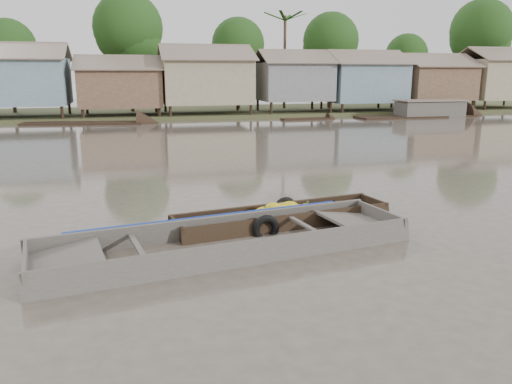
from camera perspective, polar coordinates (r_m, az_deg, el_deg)
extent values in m
plane|color=#50483D|center=(10.20, 5.60, -5.69)|extent=(120.00, 120.00, 0.00)
cube|color=#384723|center=(42.31, -9.77, 8.82)|extent=(120.00, 12.00, 0.50)
cube|color=slate|center=(39.22, -25.28, 11.35)|extent=(6.20, 5.20, 3.20)
cube|color=brown|center=(37.86, -25.99, 14.36)|extent=(6.60, 3.02, 1.28)
cube|color=brown|center=(40.62, -25.20, 14.29)|extent=(6.60, 3.02, 1.28)
cube|color=brown|center=(38.57, -15.21, 11.39)|extent=(5.80, 4.60, 2.70)
cube|color=brown|center=(37.32, -15.41, 14.09)|extent=(6.20, 2.67, 1.14)
cube|color=brown|center=(39.80, -15.36, 14.03)|extent=(6.20, 2.67, 1.14)
cube|color=gray|center=(38.99, -5.75, 12.46)|extent=(6.50, 5.30, 3.30)
cube|color=brown|center=(37.60, -5.49, 15.63)|extent=(6.90, 3.08, 1.31)
cube|color=brown|center=(40.43, -6.14, 15.47)|extent=(6.90, 3.08, 1.31)
cube|color=slate|center=(40.63, 4.29, 12.46)|extent=(5.40, 4.70, 2.90)
cube|color=brown|center=(39.44, 4.95, 15.18)|extent=(5.80, 2.73, 1.17)
cube|color=brown|center=(41.85, 3.78, 15.11)|extent=(5.80, 2.73, 1.17)
cube|color=slate|center=(42.90, 12.09, 12.13)|extent=(6.00, 5.00, 3.10)
cube|color=brown|center=(41.70, 13.07, 14.80)|extent=(6.40, 2.90, 1.24)
cube|color=brown|center=(44.13, 11.43, 14.79)|extent=(6.40, 2.90, 1.24)
cube|color=brown|center=(46.13, 19.52, 11.68)|extent=(5.70, 4.90, 2.80)
cube|color=brown|center=(45.03, 20.65, 13.93)|extent=(6.10, 2.85, 1.21)
cube|color=brown|center=(47.24, 18.79, 14.02)|extent=(6.10, 2.85, 1.21)
cube|color=gray|center=(49.99, 25.89, 11.49)|extent=(6.30, 5.10, 3.40)
cube|color=brown|center=(48.95, 27.21, 13.87)|extent=(6.70, 2.96, 1.26)
cube|color=brown|center=(51.07, 25.14, 14.01)|extent=(6.70, 2.96, 1.26)
cylinder|color=#473323|center=(43.93, -26.11, 11.04)|extent=(0.28, 0.28, 4.90)
sphere|color=#1A3D13|center=(43.96, -26.50, 14.67)|extent=(4.20, 4.20, 4.20)
cylinder|color=#473323|center=(42.05, -14.13, 12.89)|extent=(0.28, 0.28, 6.30)
sphere|color=#1A3D13|center=(42.19, -14.42, 17.78)|extent=(5.40, 5.40, 5.40)
cylinder|color=#473323|center=(44.05, -2.03, 12.61)|extent=(0.28, 0.28, 5.25)
sphere|color=#1A3D13|center=(44.11, -2.07, 16.51)|extent=(4.50, 4.50, 4.50)
cylinder|color=#473323|center=(45.48, 8.39, 12.73)|extent=(0.28, 0.28, 5.60)
sphere|color=#1A3D13|center=(45.55, 8.54, 16.75)|extent=(4.80, 4.80, 4.80)
cylinder|color=#473323|center=(49.95, 16.62, 11.78)|extent=(0.28, 0.28, 4.55)
sphere|color=#1A3D13|center=(49.96, 16.83, 14.75)|extent=(3.90, 3.90, 3.90)
cylinder|color=#473323|center=(53.03, 23.94, 12.40)|extent=(0.28, 0.28, 6.65)
sphere|color=#1A3D13|center=(53.16, 24.35, 16.48)|extent=(5.70, 5.70, 5.70)
cylinder|color=#473323|center=(44.59, 3.29, 14.37)|extent=(0.24, 0.24, 8.00)
cube|color=black|center=(11.43, 3.11, -3.94)|extent=(5.04, 1.74, 0.08)
cube|color=black|center=(11.84, 1.96, -2.33)|extent=(5.01, 0.96, 0.47)
cube|color=black|center=(10.92, 4.39, -3.75)|extent=(5.01, 0.96, 0.47)
cube|color=black|center=(12.64, 13.20, -1.66)|extent=(0.24, 1.09, 0.44)
cube|color=black|center=(12.38, 11.62, -1.63)|extent=(1.00, 1.07, 0.18)
cube|color=black|center=(10.54, -9.02, -4.51)|extent=(0.24, 1.09, 0.44)
cube|color=black|center=(10.64, -6.79, -3.96)|extent=(1.00, 1.07, 0.18)
cube|color=black|center=(10.89, -2.45, -3.25)|extent=(0.27, 1.06, 0.05)
cube|color=black|center=(11.91, 8.23, -1.91)|extent=(0.27, 1.06, 0.05)
ellipsoid|color=yellow|center=(11.14, 0.37, -2.49)|extent=(0.38, 0.29, 0.21)
ellipsoid|color=yellow|center=(11.14, 4.21, -3.09)|extent=(0.36, 0.28, 0.20)
ellipsoid|color=yellow|center=(11.76, 3.55, -2.07)|extent=(0.37, 0.28, 0.21)
ellipsoid|color=yellow|center=(11.16, 3.07, -2.08)|extent=(0.42, 0.33, 0.24)
ellipsoid|color=yellow|center=(11.82, 5.07, -2.08)|extent=(0.39, 0.30, 0.22)
ellipsoid|color=yellow|center=(11.34, 1.95, -2.17)|extent=(0.39, 0.30, 0.22)
ellipsoid|color=yellow|center=(10.87, 0.73, -3.52)|extent=(0.44, 0.34, 0.24)
ellipsoid|color=yellow|center=(11.42, 2.08, -2.12)|extent=(0.40, 0.30, 0.22)
ellipsoid|color=yellow|center=(11.39, 3.08, -1.70)|extent=(0.34, 0.26, 0.19)
ellipsoid|color=yellow|center=(10.95, 0.84, -3.17)|extent=(0.40, 0.30, 0.22)
ellipsoid|color=yellow|center=(11.34, 3.86, -1.68)|extent=(0.45, 0.35, 0.25)
ellipsoid|color=yellow|center=(11.54, 6.40, -2.21)|extent=(0.41, 0.31, 0.23)
ellipsoid|color=yellow|center=(10.80, 0.09, -3.94)|extent=(0.35, 0.27, 0.20)
ellipsoid|color=yellow|center=(11.83, 5.82, -1.88)|extent=(0.44, 0.33, 0.24)
ellipsoid|color=yellow|center=(11.51, 7.62, -2.75)|extent=(0.37, 0.28, 0.21)
ellipsoid|color=yellow|center=(11.01, -0.29, -3.06)|extent=(0.45, 0.34, 0.25)
ellipsoid|color=yellow|center=(11.27, 4.23, -2.41)|extent=(0.39, 0.30, 0.22)
ellipsoid|color=yellow|center=(11.18, 2.41, -2.29)|extent=(0.41, 0.32, 0.23)
ellipsoid|color=yellow|center=(11.45, 1.41, -2.05)|extent=(0.35, 0.27, 0.20)
ellipsoid|color=yellow|center=(11.71, 3.46, -2.08)|extent=(0.38, 0.30, 0.21)
ellipsoid|color=yellow|center=(11.27, 3.64, -2.18)|extent=(0.40, 0.31, 0.22)
ellipsoid|color=yellow|center=(11.18, 0.91, -2.32)|extent=(0.45, 0.34, 0.25)
ellipsoid|color=yellow|center=(11.00, 2.22, -2.81)|extent=(0.34, 0.26, 0.19)
ellipsoid|color=yellow|center=(10.93, 0.41, -3.23)|extent=(0.44, 0.34, 0.25)
ellipsoid|color=yellow|center=(11.40, 2.67, -2.02)|extent=(0.42, 0.33, 0.24)
ellipsoid|color=yellow|center=(11.24, 1.97, -1.80)|extent=(0.42, 0.32, 0.24)
ellipsoid|color=yellow|center=(10.89, 0.94, -3.57)|extent=(0.43, 0.33, 0.24)
ellipsoid|color=yellow|center=(11.38, 5.32, -1.95)|extent=(0.35, 0.27, 0.19)
ellipsoid|color=yellow|center=(11.12, -0.95, -3.00)|extent=(0.41, 0.31, 0.23)
ellipsoid|color=yellow|center=(11.00, -0.64, -3.51)|extent=(0.34, 0.27, 0.19)
ellipsoid|color=yellow|center=(11.48, 2.03, -2.21)|extent=(0.36, 0.28, 0.20)
ellipsoid|color=yellow|center=(11.42, 4.70, -1.96)|extent=(0.41, 0.31, 0.23)
cylinder|color=#3F6626|center=(11.12, 1.07, -2.00)|extent=(0.04, 0.04, 0.16)
cylinder|color=#3F6626|center=(11.38, 3.95, -1.65)|extent=(0.04, 0.04, 0.16)
cylinder|color=#3F6626|center=(11.59, 5.91, -1.42)|extent=(0.04, 0.04, 0.16)
torus|color=black|center=(12.05, 3.35, -1.98)|extent=(0.63, 0.26, 0.61)
torus|color=black|center=(10.55, 1.12, -4.23)|extent=(0.64, 0.26, 0.62)
cube|color=#47413C|center=(9.75, -3.24, -7.09)|extent=(7.24, 2.65, 0.08)
cube|color=#47413C|center=(10.44, -4.92, -4.26)|extent=(7.18, 1.32, 0.58)
cube|color=#47413C|center=(8.90, -1.31, -7.41)|extent=(7.18, 1.32, 0.58)
cube|color=#47413C|center=(11.31, 13.86, -3.19)|extent=(0.34, 1.76, 0.55)
cube|color=#47413C|center=(10.94, 11.29, -3.25)|extent=(1.46, 1.70, 0.23)
cube|color=#47413C|center=(9.15, -24.80, -8.12)|extent=(0.34, 1.76, 0.55)
cube|color=#47413C|center=(9.12, -20.95, -7.35)|extent=(1.46, 1.70, 0.23)
cube|color=#47413C|center=(9.21, -13.27, -6.28)|extent=(0.37, 1.69, 0.05)
cube|color=#47413C|center=(10.30, 5.63, -3.84)|extent=(0.37, 1.69, 0.05)
cube|color=#665E54|center=(9.73, -3.25, -6.86)|extent=(5.55, 2.24, 0.02)
cube|color=navy|center=(10.42, -5.04, -3.01)|extent=(5.80, 1.03, 0.14)
torus|color=olive|center=(10.50, 9.70, -5.34)|extent=(0.40, 0.40, 0.06)
torus|color=olive|center=(10.49, 9.71, -5.14)|extent=(0.33, 0.33, 0.06)
cube|color=black|center=(36.47, 5.75, 8.14)|extent=(3.71, 1.02, 0.35)
cube|color=black|center=(35.14, -19.14, 7.26)|extent=(7.90, 2.86, 0.35)
cube|color=black|center=(40.19, 17.80, 8.07)|extent=(9.62, 2.50, 0.35)
cube|color=black|center=(40.81, 19.24, 8.88)|extent=(5.00, 2.00, 1.20)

